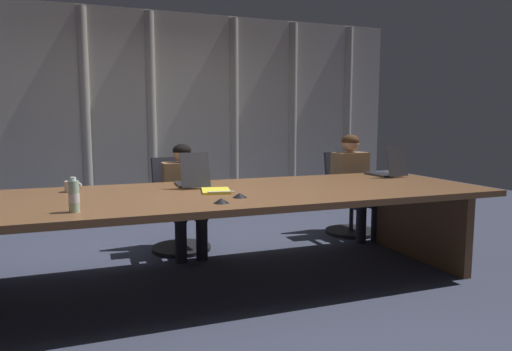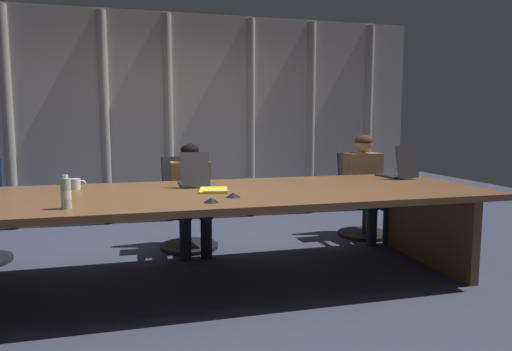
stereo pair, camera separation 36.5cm
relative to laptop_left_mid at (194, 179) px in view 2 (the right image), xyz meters
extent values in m
plane|color=#383D51|center=(0.04, -0.39, -0.82)|extent=(13.27, 13.27, 0.00)
cube|color=brown|center=(0.04, -0.39, -0.08)|extent=(4.65, 1.46, 0.05)
cube|color=black|center=(0.04, -0.39, -0.15)|extent=(3.96, 0.10, 0.06)
cube|color=brown|center=(2.12, -0.39, -0.46)|extent=(0.08, 1.24, 0.71)
cube|color=beige|center=(0.04, 2.14, 0.53)|extent=(6.64, 0.10, 2.69)
cylinder|color=#A39E96|center=(-1.94, 2.08, 0.53)|extent=(0.12, 0.12, 2.64)
cylinder|color=#A39E96|center=(-0.84, 2.08, 0.53)|extent=(0.12, 0.12, 2.64)
cylinder|color=#A39E96|center=(-0.06, 2.08, 0.53)|extent=(0.12, 0.12, 2.64)
cylinder|color=#A39E96|center=(1.04, 2.08, 0.53)|extent=(0.12, 0.12, 2.64)
cylinder|color=#A39E96|center=(1.91, 2.08, 0.53)|extent=(0.12, 0.12, 2.64)
cylinder|color=#A39E96|center=(2.81, 2.08, 0.53)|extent=(0.12, 0.12, 2.64)
cube|color=#2D2D33|center=(0.00, 0.07, -0.05)|extent=(0.25, 0.32, 0.02)
cube|color=black|center=(0.00, 0.09, -0.04)|extent=(0.21, 0.18, 0.00)
cube|color=#2D2D33|center=(0.00, -0.15, 0.10)|extent=(0.25, 0.13, 0.28)
cube|color=black|center=(0.00, -0.14, 0.10)|extent=(0.22, 0.11, 0.25)
cube|color=#2D2D33|center=(2.03, 0.09, -0.05)|extent=(0.25, 0.34, 0.02)
cube|color=black|center=(2.03, 0.11, -0.04)|extent=(0.21, 0.19, 0.00)
cube|color=#2D2D33|center=(2.04, -0.12, 0.11)|extent=(0.23, 0.10, 0.31)
cube|color=black|center=(2.04, -0.11, 0.11)|extent=(0.21, 0.08, 0.27)
cube|color=#2D2D38|center=(0.03, 0.68, -0.41)|extent=(0.55, 0.55, 0.08)
cube|color=#2D2D38|center=(-0.01, 0.90, -0.12)|extent=(0.45, 0.18, 0.50)
cylinder|color=#262628|center=(0.03, 0.68, -0.61)|extent=(0.05, 0.05, 0.32)
cylinder|color=black|center=(0.03, 0.68, -0.80)|extent=(0.60, 0.60, 0.04)
cube|color=#2D2D38|center=(2.04, 0.68, -0.41)|extent=(0.53, 0.53, 0.08)
cube|color=#2D2D38|center=(2.02, 0.90, -0.12)|extent=(0.44, 0.17, 0.51)
cylinder|color=#262628|center=(2.04, 0.68, -0.61)|extent=(0.05, 0.05, 0.32)
cylinder|color=black|center=(2.04, 0.68, -0.80)|extent=(0.60, 0.60, 0.04)
cube|color=olive|center=(0.05, 0.66, -0.14)|extent=(0.40, 0.22, 0.47)
sphere|color=tan|center=(0.05, 0.66, 0.19)|extent=(0.18, 0.18, 0.18)
ellipsoid|color=black|center=(0.05, 0.66, 0.21)|extent=(0.18, 0.18, 0.14)
cylinder|color=olive|center=(0.21, 0.66, -0.10)|extent=(0.07, 0.13, 0.27)
cylinder|color=tan|center=(0.21, 0.45, -0.22)|extent=(0.06, 0.30, 0.06)
cylinder|color=olive|center=(-0.12, 0.66, -0.10)|extent=(0.07, 0.13, 0.27)
cylinder|color=tan|center=(-0.12, 0.45, -0.22)|extent=(0.06, 0.30, 0.06)
cylinder|color=#262833|center=(0.15, 0.46, -0.40)|extent=(0.13, 0.40, 0.13)
cylinder|color=#262833|center=(0.15, 0.28, -0.60)|extent=(0.11, 0.11, 0.42)
cylinder|color=#262833|center=(-0.05, 0.46, -0.40)|extent=(0.13, 0.40, 0.13)
cylinder|color=#262833|center=(-0.05, 0.28, -0.60)|extent=(0.11, 0.11, 0.42)
cube|color=olive|center=(1.99, 0.66, -0.12)|extent=(0.40, 0.24, 0.52)
sphere|color=tan|center=(1.99, 0.66, 0.25)|extent=(0.20, 0.20, 0.20)
ellipsoid|color=#472D19|center=(1.99, 0.66, 0.27)|extent=(0.20, 0.20, 0.15)
cylinder|color=olive|center=(2.16, 0.67, -0.05)|extent=(0.08, 0.14, 0.27)
cylinder|color=tan|center=(2.17, 0.46, -0.16)|extent=(0.08, 0.30, 0.06)
cylinder|color=olive|center=(1.83, 0.65, -0.05)|extent=(0.08, 0.14, 0.27)
cylinder|color=tan|center=(1.83, 0.44, -0.16)|extent=(0.08, 0.30, 0.06)
cylinder|color=#262833|center=(2.10, 0.47, -0.40)|extent=(0.15, 0.41, 0.13)
cylinder|color=#262833|center=(2.11, 0.29, -0.60)|extent=(0.11, 0.11, 0.42)
cylinder|color=#262833|center=(1.90, 0.46, -0.40)|extent=(0.15, 0.41, 0.13)
cylinder|color=#262833|center=(1.91, 0.28, -0.60)|extent=(0.11, 0.11, 0.42)
cylinder|color=#ADD1B2|center=(-0.93, -0.85, 0.04)|extent=(0.07, 0.07, 0.20)
cylinder|color=white|center=(-0.93, -0.85, 0.03)|extent=(0.07, 0.07, 0.06)
cylinder|color=white|center=(-0.93, -0.85, 0.15)|extent=(0.04, 0.04, 0.02)
cylinder|color=white|center=(-0.98, 0.02, -0.01)|extent=(0.09, 0.09, 0.09)
torus|color=white|center=(-0.92, 0.02, -0.01)|extent=(0.06, 0.01, 0.06)
cone|color=black|center=(0.01, -0.87, -0.04)|extent=(0.11, 0.11, 0.03)
cone|color=black|center=(0.20, -0.70, -0.04)|extent=(0.11, 0.11, 0.03)
cube|color=yellow|center=(0.11, -0.37, -0.05)|extent=(0.27, 0.34, 0.02)
cylinder|color=silver|center=(0.11, -0.52, -0.04)|extent=(0.21, 0.05, 0.01)
camera|label=1|loc=(-0.84, -3.86, 0.51)|focal=32.00mm
camera|label=2|loc=(-0.49, -3.97, 0.51)|focal=32.00mm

